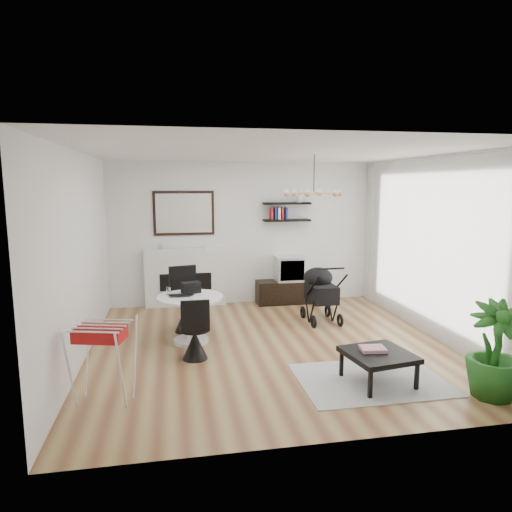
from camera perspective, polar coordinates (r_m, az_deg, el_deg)
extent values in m
plane|color=brown|center=(6.61, 1.76, -11.18)|extent=(5.00, 5.00, 0.00)
plane|color=white|center=(6.22, 1.88, 12.86)|extent=(5.00, 5.00, 0.00)
plane|color=white|center=(8.72, -1.69, 2.84)|extent=(5.00, 0.00, 5.00)
plane|color=white|center=(6.25, -21.21, -0.18)|extent=(0.00, 5.00, 5.00)
plane|color=white|center=(7.23, 21.57, 0.97)|extent=(0.00, 5.00, 5.00)
cube|color=white|center=(7.35, 20.08, 1.17)|extent=(0.04, 3.60, 2.60)
cube|color=white|center=(8.66, -8.80, -2.66)|extent=(1.50, 0.15, 1.10)
cube|color=black|center=(8.62, -8.77, -3.19)|extent=(0.95, 0.06, 0.32)
cube|color=black|center=(8.57, -9.00, 5.32)|extent=(1.12, 0.03, 0.82)
cube|color=white|center=(8.55, -9.00, 5.31)|extent=(1.02, 0.01, 0.72)
cube|color=black|center=(8.73, 3.86, 4.49)|extent=(0.90, 0.25, 0.04)
cube|color=black|center=(8.71, 3.88, 6.58)|extent=(0.90, 0.25, 0.04)
cube|color=black|center=(8.86, 3.91, -4.48)|extent=(1.18, 0.41, 0.44)
cube|color=silver|center=(8.78, 4.19, -1.56)|extent=(0.54, 0.47, 0.47)
cube|color=black|center=(8.56, 4.58, -1.83)|extent=(0.46, 0.01, 0.38)
cylinder|color=white|center=(6.81, -8.11, -10.41)|extent=(0.51, 0.51, 0.05)
cylinder|color=white|center=(6.71, -8.17, -7.78)|extent=(0.13, 0.13, 0.60)
cylinder|color=white|center=(6.63, -8.24, -5.16)|extent=(0.94, 0.94, 0.04)
imported|color=black|center=(6.59, -9.32, -4.99)|extent=(0.35, 0.23, 0.03)
cube|color=black|center=(6.82, -8.13, -3.92)|extent=(0.30, 0.24, 0.16)
cube|color=silver|center=(6.50, -6.72, -5.20)|extent=(0.35, 0.30, 0.01)
cylinder|color=white|center=(6.78, -10.88, -4.29)|extent=(0.07, 0.07, 0.11)
cylinder|color=black|center=(7.18, -8.63, -5.55)|extent=(0.48, 0.48, 0.05)
cone|color=black|center=(7.25, -8.58, -7.55)|extent=(0.39, 0.39, 0.46)
cube|color=black|center=(7.32, -9.16, -3.09)|extent=(0.43, 0.15, 0.49)
cylinder|color=black|center=(6.08, -7.67, -9.02)|extent=(0.40, 0.40, 0.05)
cone|color=black|center=(6.15, -7.63, -10.95)|extent=(0.33, 0.33, 0.38)
cube|color=black|center=(5.84, -7.60, -7.44)|extent=(0.36, 0.04, 0.41)
cube|color=maroon|center=(5.03, -18.72, -9.07)|extent=(0.55, 0.40, 0.13)
cube|color=black|center=(7.67, 8.18, -4.60)|extent=(0.42, 0.62, 0.29)
ellipsoid|color=black|center=(7.79, 7.76, -2.68)|extent=(0.49, 0.49, 0.35)
cylinder|color=black|center=(7.22, 9.32, -1.58)|extent=(0.45, 0.04, 0.03)
torus|color=black|center=(7.96, 5.88, -7.02)|extent=(0.06, 0.22, 0.21)
torus|color=black|center=(8.11, 8.93, -6.79)|extent=(0.06, 0.22, 0.21)
torus|color=black|center=(7.44, 7.23, -8.18)|extent=(0.06, 0.22, 0.21)
torus|color=black|center=(7.60, 10.47, -7.91)|extent=(0.06, 0.22, 0.21)
cube|color=#A3A3A3|center=(5.71, 14.15, -14.75)|extent=(1.69, 1.22, 0.01)
cube|color=black|center=(5.52, 15.06, -11.83)|extent=(0.81, 0.81, 0.06)
cube|color=black|center=(5.20, 14.09, -15.28)|extent=(0.04, 0.04, 0.30)
cube|color=black|center=(5.54, 19.45, -13.99)|extent=(0.04, 0.04, 0.30)
cube|color=black|center=(5.67, 10.63, -13.07)|extent=(0.04, 0.04, 0.30)
cube|color=black|center=(5.98, 15.75, -12.08)|extent=(0.04, 0.04, 0.30)
cube|color=#B52D42|center=(5.54, 14.39, -11.18)|extent=(0.31, 0.25, 0.04)
imported|color=#1F5B1A|center=(5.58, 27.72, -10.39)|extent=(0.73, 0.73, 1.05)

